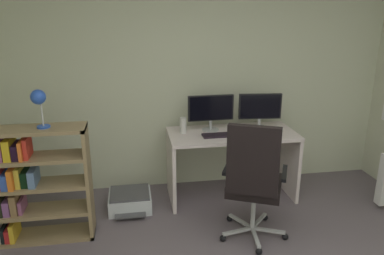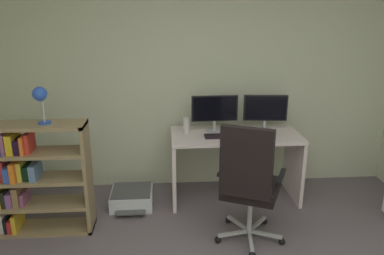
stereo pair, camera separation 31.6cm
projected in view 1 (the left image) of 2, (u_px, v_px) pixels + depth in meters
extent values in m
cube|color=beige|center=(192.00, 68.00, 4.24)|extent=(4.48, 0.10, 2.76)
cube|color=silver|center=(232.00, 134.00, 4.05)|extent=(1.36, 0.63, 0.04)
cube|color=silver|center=(171.00, 170.00, 4.06)|extent=(0.04, 0.61, 0.71)
cube|color=silver|center=(288.00, 162.00, 4.27)|extent=(0.04, 0.61, 0.71)
cylinder|color=#B2B5B7|center=(210.00, 130.00, 4.12)|extent=(0.18, 0.18, 0.01)
cylinder|color=#B2B5B7|center=(211.00, 124.00, 4.10)|extent=(0.03, 0.03, 0.11)
cube|color=black|center=(211.00, 108.00, 4.04)|extent=(0.49, 0.05, 0.27)
cube|color=black|center=(211.00, 108.00, 4.02)|extent=(0.46, 0.02, 0.25)
cylinder|color=#B2B5B7|center=(259.00, 127.00, 4.20)|extent=(0.18, 0.18, 0.01)
cylinder|color=#B2B5B7|center=(259.00, 122.00, 4.18)|extent=(0.03, 0.03, 0.11)
cube|color=black|center=(260.00, 106.00, 4.13)|extent=(0.47, 0.08, 0.28)
cube|color=black|center=(260.00, 107.00, 4.11)|extent=(0.43, 0.05, 0.26)
cube|color=black|center=(219.00, 135.00, 3.93)|extent=(0.34, 0.14, 0.02)
cube|color=black|center=(246.00, 134.00, 3.95)|extent=(0.07, 0.11, 0.03)
cylinder|color=silver|center=(183.00, 125.00, 4.00)|extent=(0.07, 0.07, 0.17)
cube|color=#B7BABC|center=(269.00, 230.00, 3.48)|extent=(0.29, 0.15, 0.02)
sphere|color=black|center=(285.00, 237.00, 3.45)|extent=(0.06, 0.06, 0.06)
cube|color=#B7BABC|center=(259.00, 221.00, 3.64)|extent=(0.23, 0.24, 0.02)
sphere|color=black|center=(265.00, 217.00, 3.77)|extent=(0.06, 0.06, 0.06)
cube|color=#B7BABC|center=(241.00, 221.00, 3.63)|extent=(0.17, 0.28, 0.02)
sphere|color=black|center=(230.00, 218.00, 3.75)|extent=(0.06, 0.06, 0.06)
cube|color=#B7BABC|center=(238.00, 231.00, 3.47)|extent=(0.30, 0.09, 0.02)
sphere|color=black|center=(223.00, 238.00, 3.43)|extent=(0.06, 0.06, 0.06)
cube|color=#B7BABC|center=(256.00, 237.00, 3.38)|extent=(0.07, 0.30, 0.02)
sphere|color=black|center=(259.00, 251.00, 3.25)|extent=(0.06, 0.06, 0.06)
cylinder|color=#B7BABC|center=(253.00, 210.00, 3.46)|extent=(0.04, 0.04, 0.38)
cube|color=black|center=(255.00, 186.00, 3.39)|extent=(0.61, 0.61, 0.10)
cube|color=black|center=(253.00, 161.00, 3.05)|extent=(0.41, 0.24, 0.59)
cube|color=black|center=(227.00, 167.00, 3.41)|extent=(0.17, 0.31, 0.03)
cube|color=black|center=(285.00, 173.00, 3.28)|extent=(0.17, 0.31, 0.03)
cube|color=#907852|center=(89.00, 181.00, 3.41)|extent=(0.03, 0.29, 1.05)
cube|color=#907852|center=(32.00, 130.00, 3.20)|extent=(0.88, 0.29, 0.03)
cube|color=#907852|center=(46.00, 235.00, 3.50)|extent=(0.88, 0.29, 0.03)
cube|color=#907852|center=(43.00, 211.00, 3.43)|extent=(0.81, 0.29, 0.03)
cube|color=#907852|center=(40.00, 185.00, 3.35)|extent=(0.81, 0.29, 0.03)
cube|color=#907852|center=(36.00, 158.00, 3.27)|extent=(0.81, 0.29, 0.03)
cube|color=silver|center=(1.00, 228.00, 3.41)|extent=(0.04, 0.22, 0.19)
cube|color=black|center=(6.00, 230.00, 3.43)|extent=(0.03, 0.24, 0.14)
cube|color=red|center=(11.00, 231.00, 3.43)|extent=(0.04, 0.24, 0.12)
cube|color=gold|center=(15.00, 228.00, 3.43)|extent=(0.04, 0.24, 0.17)
cube|color=black|center=(3.00, 204.00, 3.35)|extent=(0.04, 0.22, 0.16)
cube|color=#86508F|center=(9.00, 205.00, 3.36)|extent=(0.06, 0.23, 0.14)
cube|color=olive|center=(16.00, 202.00, 3.35)|extent=(0.05, 0.22, 0.19)
cube|color=#925078|center=(22.00, 204.00, 3.38)|extent=(0.03, 0.20, 0.12)
cube|color=#BF3337|center=(2.00, 176.00, 3.27)|extent=(0.03, 0.20, 0.19)
cube|color=#3255B7|center=(8.00, 178.00, 3.29)|extent=(0.06, 0.25, 0.14)
cube|color=orange|center=(13.00, 176.00, 3.28)|extent=(0.04, 0.26, 0.18)
cube|color=gold|center=(20.00, 175.00, 3.30)|extent=(0.04, 0.22, 0.18)
cube|color=black|center=(27.00, 177.00, 3.32)|extent=(0.06, 0.21, 0.14)
cube|color=#5C7BA7|center=(34.00, 176.00, 3.31)|extent=(0.06, 0.23, 0.15)
cube|color=#965279|center=(3.00, 148.00, 3.19)|extent=(0.03, 0.22, 0.19)
cube|color=gold|center=(10.00, 148.00, 3.22)|extent=(0.06, 0.24, 0.18)
cube|color=black|center=(17.00, 150.00, 3.22)|extent=(0.05, 0.20, 0.13)
cube|color=orange|center=(23.00, 148.00, 3.22)|extent=(0.03, 0.24, 0.16)
cube|color=red|center=(28.00, 147.00, 3.24)|extent=(0.03, 0.20, 0.18)
cylinder|color=blue|center=(44.00, 127.00, 3.20)|extent=(0.11, 0.11, 0.02)
cylinder|color=silver|center=(42.00, 114.00, 3.17)|extent=(0.01, 0.01, 0.21)
sphere|color=blue|center=(38.00, 97.00, 3.12)|extent=(0.12, 0.12, 0.12)
cube|color=silver|center=(130.00, 201.00, 3.98)|extent=(0.44, 0.39, 0.16)
cube|color=#4C4C51|center=(130.00, 193.00, 3.95)|extent=(0.40, 0.36, 0.02)
cube|color=#4C4C51|center=(130.00, 215.00, 3.77)|extent=(0.31, 0.10, 0.01)
cube|color=white|center=(384.00, 180.00, 3.89)|extent=(0.08, 0.10, 0.55)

